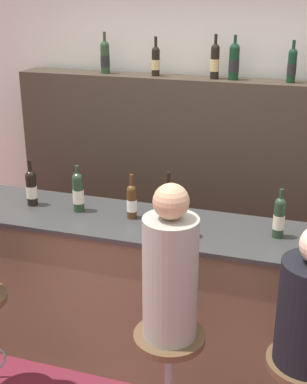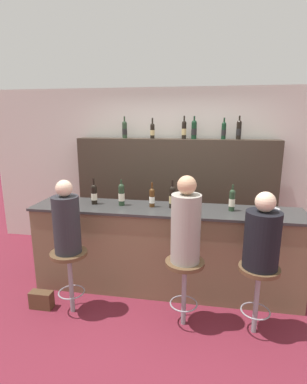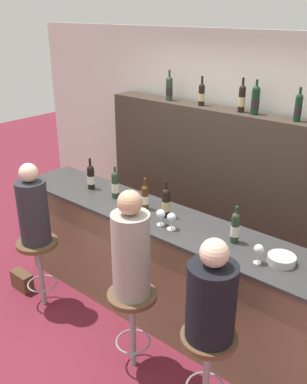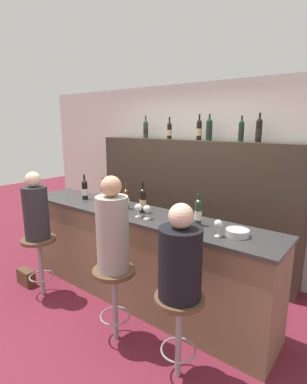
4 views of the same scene
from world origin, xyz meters
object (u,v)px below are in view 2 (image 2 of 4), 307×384
wine_glass_2 (260,207)px  wine_bottle_backbar_3 (194,129)px  wine_bottle_backbar_4 (224,130)px  wine_bottle_backbar_0 (125,130)px  guest_seated_right (262,236)px  wine_bottle_counter_2 (152,197)px  wine_bottle_counter_1 (121,194)px  bar_stool_right (258,281)px  wine_bottle_backbar_5 (239,130)px  metal_bowl (270,211)px  wine_bottle_counter_3 (172,197)px  bar_stool_left (70,265)px  handbag (42,300)px  wine_bottle_counter_0 (94,194)px  bar_stool_middle (184,275)px  wine_bottle_counter_4 (232,200)px  wine_glass_0 (177,204)px  wine_bottle_backbar_1 (152,131)px  guest_seated_left (66,221)px  wine_bottle_backbar_2 (184,130)px  wine_glass_1 (187,204)px  guest_seated_middle (186,225)px

wine_glass_2 → wine_bottle_backbar_3: bearing=121.7°
wine_bottle_backbar_4 → wine_bottle_backbar_0: bearing=-180.0°
guest_seated_right → wine_bottle_counter_2: bearing=150.2°
wine_bottle_counter_1 → wine_bottle_backbar_4: 1.84m
wine_bottle_backbar_0 → bar_stool_right: size_ratio=0.46×
wine_bottle_backbar_5 → metal_bowl: 1.49m
wine_bottle_counter_3 → wine_glass_2: size_ratio=2.25×
bar_stool_left → wine_bottle_backbar_5: bearing=43.9°
bar_stool_left → handbag: (-0.38, -0.00, -0.47)m
wine_bottle_counter_0 → bar_stool_middle: (1.20, -0.68, -0.63)m
wine_bottle_counter_4 → wine_glass_2: 0.33m
wine_glass_0 → bar_stool_right: 1.18m
wine_bottle_counter_0 → bar_stool_middle: size_ratio=0.45×
wine_bottle_backbar_5 → handbag: wine_bottle_backbar_5 is taller
wine_bottle_counter_3 → bar_stool_middle: (0.21, -0.68, -0.64)m
wine_bottle_counter_0 → bar_stool_right: wine_bottle_counter_0 is taller
wine_bottle_backbar_1 → bar_stool_right: 2.66m
wine_bottle_counter_1 → wine_glass_2: (1.61, -0.15, -0.03)m
wine_glass_0 → wine_glass_2: wine_glass_2 is taller
wine_glass_0 → metal_bowl: size_ratio=0.70×
bar_stool_right → wine_glass_0: bearing=148.9°
wine_bottle_counter_0 → wine_bottle_backbar_0: size_ratio=0.98×
wine_bottle_counter_0 → wine_glass_0: bearing=-8.4°
wine_bottle_counter_2 → bar_stool_right: size_ratio=0.41×
wine_bottle_counter_1 → wine_glass_0: 0.72m
wine_bottle_counter_2 → wine_bottle_counter_3: (0.25, 0.00, 0.02)m
guest_seated_right → handbag: bearing=180.0°
wine_bottle_counter_2 → guest_seated_right: (1.18, -0.68, -0.15)m
wine_bottle_counter_2 → wine_bottle_backbar_0: 1.51m
wine_bottle_backbar_1 → guest_seated_left: size_ratio=0.39×
bar_stool_middle → bar_stool_left: bearing=180.0°
wine_bottle_counter_3 → guest_seated_right: (0.93, -0.68, -0.17)m
wine_bottle_backbar_4 → metal_bowl: 1.54m
bar_stool_left → wine_bottle_backbar_0: bearing=84.9°
wine_bottle_counter_2 → wine_bottle_counter_1: bearing=180.0°
handbag → wine_bottle_counter_1: bearing=40.6°
wine_bottle_counter_1 → guest_seated_left: (-0.41, -0.68, -0.14)m
wine_bottle_counter_3 → bar_stool_right: wine_bottle_counter_3 is taller
wine_bottle_backbar_5 → bar_stool_middle: 2.37m
wine_bottle_counter_2 → guest_seated_left: size_ratio=0.38×
wine_bottle_backbar_2 → wine_bottle_backbar_4: wine_bottle_backbar_2 is taller
wine_bottle_counter_4 → wine_glass_0: size_ratio=2.18×
wine_glass_1 → wine_bottle_counter_1: bearing=169.2°
wine_bottle_counter_4 → metal_bowl: size_ratio=1.52×
wine_bottle_backbar_0 → wine_glass_1: (1.06, -1.29, -0.78)m
wine_bottle_counter_4 → guest_seated_left: (-1.74, -0.68, -0.13)m
wine_glass_0 → wine_glass_2: 0.92m
wine_bottle_backbar_4 → guest_seated_middle: size_ratio=0.35×
wine_glass_2 → wine_bottle_backbar_5: bearing=96.5°
wine_bottle_counter_3 → bar_stool_middle: size_ratio=0.47×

